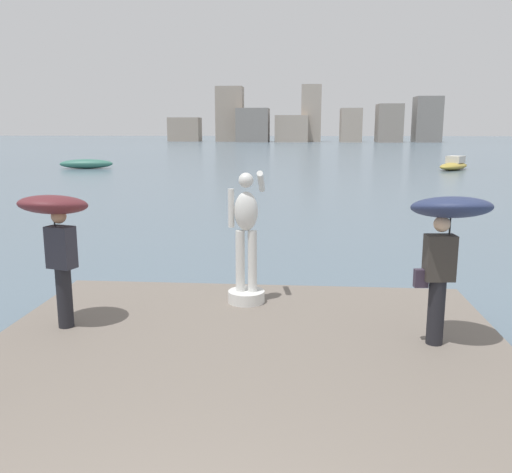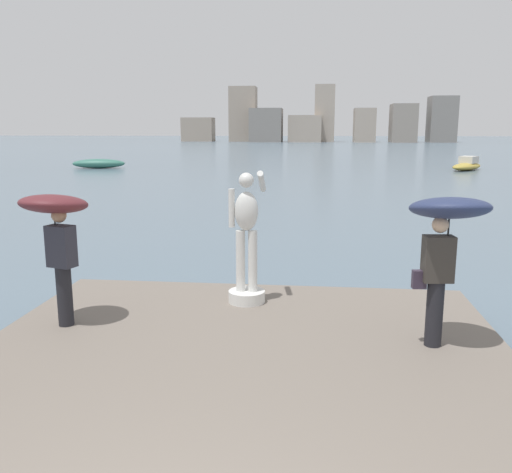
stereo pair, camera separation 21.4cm
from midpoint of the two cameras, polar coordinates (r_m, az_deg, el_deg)
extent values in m
plane|color=slate|center=(42.42, 5.09, 6.88)|extent=(400.00, 400.00, 0.00)
cube|color=#70665B|center=(5.43, -3.56, -22.59)|extent=(7.01, 10.30, 0.40)
cylinder|color=silver|center=(9.03, -0.30, -6.30)|extent=(0.60, 0.60, 0.19)
cylinder|color=silver|center=(8.88, -0.95, -2.58)|extent=(0.15, 0.15, 1.01)
cylinder|color=silver|center=(8.86, 0.34, -2.61)|extent=(0.15, 0.15, 1.01)
ellipsoid|color=silver|center=(8.71, -0.31, 2.68)|extent=(0.38, 0.26, 0.63)
sphere|color=silver|center=(8.65, -0.31, 5.93)|extent=(0.24, 0.24, 0.24)
cylinder|color=silver|center=(8.73, -1.88, 3.01)|extent=(0.10, 0.10, 0.62)
cylinder|color=silver|center=(8.90, 1.30, 5.79)|extent=(0.10, 0.59, 0.40)
cylinder|color=black|center=(8.34, -18.77, -5.94)|extent=(0.22, 0.22, 0.88)
cube|color=#2D2D38|center=(8.16, -19.10, -0.97)|extent=(0.43, 0.34, 0.60)
sphere|color=#A87A5B|center=(8.09, -19.30, 2.11)|extent=(0.21, 0.21, 0.21)
cylinder|color=#262626|center=(8.22, -19.66, 1.13)|extent=(0.02, 0.02, 0.48)
ellipsoid|color=#5B2328|center=(8.18, -19.80, 3.24)|extent=(1.20, 1.21, 0.37)
cylinder|color=black|center=(7.59, 19.01, -7.67)|extent=(0.22, 0.22, 0.88)
cube|color=#38332D|center=(7.39, 19.38, -2.23)|extent=(0.40, 0.27, 0.60)
sphere|color=beige|center=(7.30, 19.60, 1.17)|extent=(0.21, 0.21, 0.21)
cylinder|color=#262626|center=(7.40, 20.32, 0.24)|extent=(0.02, 0.02, 0.54)
ellipsoid|color=navy|center=(7.35, 20.50, 2.83)|extent=(1.11, 1.13, 0.42)
cube|color=#332838|center=(7.41, 17.57, -4.31)|extent=(0.19, 0.12, 0.24)
ellipsoid|color=#B2993D|center=(45.96, 21.38, 6.86)|extent=(3.66, 4.23, 0.58)
cube|color=beige|center=(46.23, 21.57, 7.51)|extent=(1.68, 1.73, 0.55)
ellipsoid|color=#336B5B|center=(46.89, -16.07, 7.37)|extent=(4.43, 2.09, 0.76)
cube|color=gray|center=(142.16, -6.05, 11.12)|extent=(7.93, 5.24, 5.93)
cube|color=gray|center=(138.61, -1.31, 12.71)|extent=(6.59, 5.53, 13.36)
cube|color=gray|center=(133.98, 1.13, 11.61)|extent=(7.66, 7.97, 7.96)
cube|color=#A89989|center=(135.00, 5.20, 11.22)|extent=(7.91, 7.80, 6.33)
cube|color=#A89989|center=(135.84, 7.25, 12.70)|extent=(4.75, 5.22, 13.54)
cube|color=#A89989|center=(134.92, 11.36, 11.39)|extent=(4.90, 6.92, 7.94)
cube|color=gray|center=(134.66, 15.25, 11.41)|extent=(5.72, 7.13, 8.85)
cube|color=gray|center=(137.32, 18.99, 11.55)|extent=(6.07, 6.12, 10.59)
camera|label=1|loc=(0.11, -89.28, 0.14)|focal=38.07mm
camera|label=2|loc=(0.11, 90.72, -0.14)|focal=38.07mm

